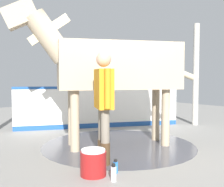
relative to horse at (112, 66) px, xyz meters
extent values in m
cube|color=gray|center=(-0.09, -0.23, -1.53)|extent=(16.00, 16.00, 0.02)
cylinder|color=#4C4C54|center=(-0.06, -0.12, -1.52)|extent=(2.92, 2.92, 0.00)
cube|color=white|center=(1.62, -0.97, -1.02)|extent=(1.98, 3.83, 1.01)
cube|color=#1E4C99|center=(1.62, -0.97, -0.48)|extent=(2.00, 3.84, 0.06)
cube|color=#1E4C99|center=(1.62, -0.97, -1.46)|extent=(1.98, 3.84, 0.12)
cylinder|color=#B7B2A8|center=(0.25, -3.20, -0.16)|extent=(0.16, 0.16, 2.73)
cube|color=tan|center=(-0.06, -0.12, -0.01)|extent=(1.79, 2.41, 0.87)
cylinder|color=tan|center=(0.11, 0.76, -0.98)|extent=(0.16, 0.16, 1.08)
cylinder|color=tan|center=(0.54, 0.54, -0.98)|extent=(0.16, 0.16, 1.08)
cylinder|color=tan|center=(-0.66, -0.78, -0.98)|extent=(0.16, 0.16, 1.08)
cylinder|color=tan|center=(-0.24, -0.99, -0.98)|extent=(0.16, 0.16, 1.08)
cylinder|color=tan|center=(0.52, 1.02, 0.49)|extent=(0.73, 0.92, 0.96)
cube|color=#C6B793|center=(0.52, 1.02, 0.62)|extent=(0.39, 0.70, 0.59)
cube|color=tan|center=(0.73, 1.45, 0.86)|extent=(0.54, 0.71, 0.56)
cylinder|color=#C6B793|center=(-0.62, -1.22, -0.11)|extent=(0.42, 0.68, 0.35)
cylinder|color=#47331E|center=(-0.62, 0.72, -1.35)|extent=(0.15, 0.15, 0.33)
cylinder|color=slate|center=(-0.62, 0.72, -0.94)|extent=(0.13, 0.13, 0.50)
cylinder|color=#47331E|center=(-0.81, 0.82, -1.35)|extent=(0.15, 0.15, 0.33)
cylinder|color=slate|center=(-0.81, 0.82, -0.94)|extent=(0.13, 0.13, 0.50)
cube|color=orange|center=(-0.72, 0.77, -0.39)|extent=(0.53, 0.42, 0.59)
cylinder|color=orange|center=(-0.46, 0.63, -0.37)|extent=(0.09, 0.09, 0.56)
cylinder|color=orange|center=(-0.98, 0.91, -0.37)|extent=(0.09, 0.09, 0.56)
sphere|color=tan|center=(-0.72, 0.77, 0.05)|extent=(0.23, 0.23, 0.23)
cylinder|color=maroon|center=(-1.05, 1.22, -1.36)|extent=(0.35, 0.35, 0.32)
cylinder|color=white|center=(-1.05, 1.22, -1.18)|extent=(0.32, 0.32, 0.03)
cylinder|color=white|center=(-1.38, 1.15, -1.43)|extent=(0.07, 0.07, 0.18)
cylinder|color=black|center=(-1.38, 1.15, -1.32)|extent=(0.05, 0.05, 0.04)
cylinder|color=blue|center=(-1.18, 0.93, -1.44)|extent=(0.06, 0.06, 0.15)
cylinder|color=black|center=(-1.18, 0.93, -1.35)|extent=(0.04, 0.04, 0.03)
camera|label=1|loc=(-3.95, 3.36, -0.20)|focal=44.16mm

